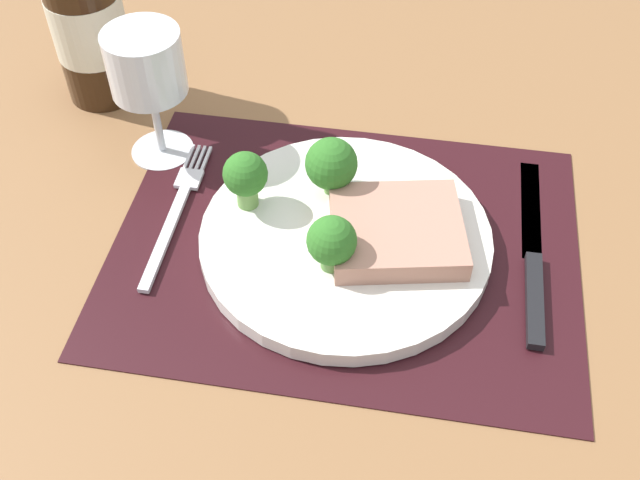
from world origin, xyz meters
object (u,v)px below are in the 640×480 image
(fork, at_px, (176,210))
(knife, at_px, (533,261))
(wine_bottle, at_px, (86,14))
(plate, at_px, (345,238))
(steak, at_px, (397,233))
(wine_glass, at_px, (147,71))

(fork, relative_size, knife, 0.83)
(fork, height_order, wine_bottle, wine_bottle)
(plate, xyz_separation_m, fork, (-0.16, 0.01, -0.01))
(wine_bottle, bearing_deg, steak, -28.70)
(fork, xyz_separation_m, knife, (0.33, -0.01, 0.00))
(steak, relative_size, fork, 0.60)
(fork, distance_m, knife, 0.33)
(plate, height_order, wine_bottle, wine_bottle)
(steak, distance_m, wine_bottle, 0.40)
(wine_bottle, height_order, wine_glass, wine_bottle)
(steak, xyz_separation_m, fork, (-0.21, 0.02, -0.02))
(wine_glass, bearing_deg, fork, -64.51)
(plate, relative_size, steak, 2.30)
(plate, bearing_deg, wine_bottle, 148.11)
(plate, relative_size, fork, 1.37)
(knife, distance_m, wine_glass, 0.40)
(steak, bearing_deg, wine_bottle, 151.30)
(knife, relative_size, wine_bottle, 0.82)
(plate, distance_m, wine_bottle, 0.36)
(knife, bearing_deg, steak, -179.57)
(plate, bearing_deg, fork, 175.05)
(fork, bearing_deg, wine_bottle, 126.44)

